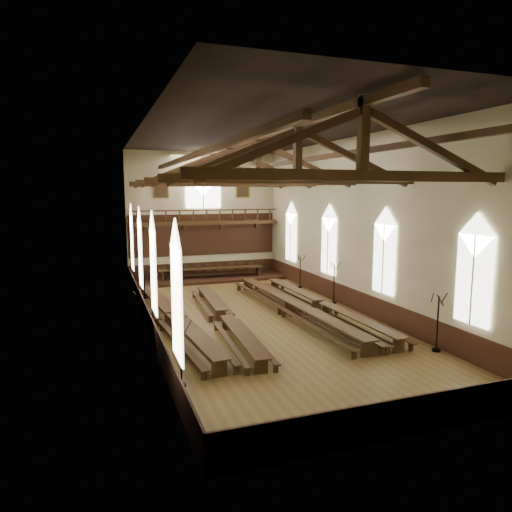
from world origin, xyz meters
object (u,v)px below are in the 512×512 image
Objects in this scene: refectory_row_d at (322,304)px; candelabrum_left_mid at (153,308)px; candelabrum_right_near at (437,334)px; candelabrum_right_mid at (334,291)px; candelabrum_left_near at (181,367)px; refectory_row_b at (225,316)px; refectory_row_c at (292,305)px; candelabrum_right_far at (300,278)px; candelabrum_left_far at (144,293)px; dais at (212,279)px; refectory_row_a at (172,316)px; high_table at (212,269)px.

candelabrum_left_mid is at bearing 171.99° from refectory_row_d.
candelabrum_left_mid reaches higher than candelabrum_right_near.
candelabrum_right_mid is at bearing 90.00° from candelabrum_right_near.
candelabrum_left_near is 14.29m from candelabrum_right_mid.
candelabrum_left_mid is 1.05× the size of candelabrum_right_near.
refectory_row_b is 3.86m from candelabrum_left_mid.
candelabrum_right_far is (3.51, 6.53, 0.14)m from refectory_row_c.
refectory_row_c is 10.61m from candelabrum_left_near.
candelabrum_right_mid is 1.10× the size of candelabrum_right_far.
candelabrum_left_near is at bearing -90.00° from candelabrum_left_far.
refectory_row_c reaches higher than dais.
candelabrum_left_near reaches higher than refectory_row_c.
refectory_row_d is at bearing -30.48° from candelabrum_left_far.
refectory_row_a is 6.01× the size of candelabrum_left_far.
candelabrum_right_far is (1.81, 6.84, 0.19)m from refectory_row_d.
candelabrum_right_near is (1.81, -7.19, 0.25)m from refectory_row_d.
candelabrum_left_far is at bearing 131.24° from candelabrum_right_near.
refectory_row_d is 5.26× the size of candelabrum_left_mid.
candelabrum_right_mid is (3.51, 1.59, 0.21)m from refectory_row_c.
high_table is 3.17× the size of candelabrum_right_near.
candelabrum_left_mid reaches higher than high_table.
refectory_row_b is at bearing 62.77° from candelabrum_left_near.
candelabrum_right_mid is (11.10, 9.00, 0.06)m from candelabrum_left_near.
high_table is at bearing 72.97° from candelabrum_left_near.
candelabrum_right_mid reaches higher than high_table.
refectory_row_b is 12.38m from high_table.
refectory_row_c is (4.14, 0.70, 0.08)m from refectory_row_b.
candelabrum_left_far reaches higher than high_table.
candelabrum_right_mid is at bearing 46.29° from refectory_row_d.
refectory_row_a reaches higher than dais.
candelabrum_left_near is at bearing 179.53° from candelabrum_right_near.
refectory_row_a is 0.99× the size of refectory_row_c.
candelabrum_right_far reaches higher than dais.
refectory_row_c is 8.28m from candelabrum_right_near.
refectory_row_a is 6.18× the size of candelabrum_right_far.
dais is 4.35× the size of candelabrum_right_mid.
refectory_row_d is 10.78m from candelabrum_left_far.
candelabrum_left_far reaches higher than candelabrum_right_far.
high_table is 3.44× the size of candelabrum_right_far.
high_table is 7.25m from candelabrum_right_far.
candelabrum_right_mid reaches higher than candelabrum_right_far.
candelabrum_right_far is at bearing 51.47° from candelabrum_left_near.
refectory_row_d is 7.42m from candelabrum_right_near.
candelabrum_right_near is at bearing -0.47° from candelabrum_left_near.
refectory_row_c is at bearing -34.23° from candelabrum_left_far.
candelabrum_right_near is (10.26, -7.40, 0.22)m from refectory_row_a.
candelabrum_left_mid is at bearing 142.55° from candelabrum_right_near.
candelabrum_left_far is (-0.84, 5.27, 0.18)m from refectory_row_a.
refectory_row_b is 12.38m from dais.
dais is at bearing 118.36° from candelabrum_right_mid.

